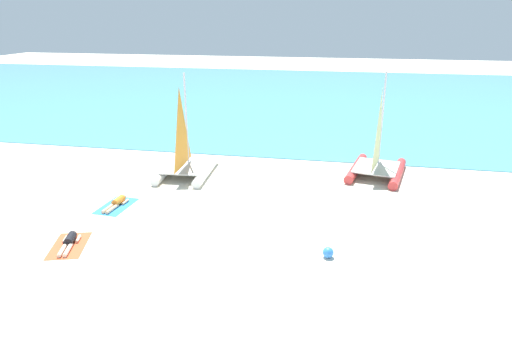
% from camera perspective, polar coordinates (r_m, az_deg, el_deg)
% --- Properties ---
extents(ground_plane, '(120.00, 120.00, 0.00)m').
position_cam_1_polar(ground_plane, '(24.71, 2.46, 1.47)').
color(ground_plane, beige).
extents(ocean_water, '(120.00, 40.00, 0.05)m').
position_cam_1_polar(ocean_water, '(44.10, 6.52, 9.28)').
color(ocean_water, '#4C9EB7').
rests_on(ocean_water, ground).
extents(sailboat_red, '(3.13, 4.21, 4.96)m').
position_cam_1_polar(sailboat_red, '(22.67, 14.96, 1.13)').
color(sailboat_red, '#CC3838').
rests_on(sailboat_red, ground).
extents(sailboat_white, '(2.58, 3.87, 4.90)m').
position_cam_1_polar(sailboat_white, '(22.26, -8.85, 1.21)').
color(sailboat_white, white).
rests_on(sailboat_white, ground).
extents(towel_left, '(1.22, 1.97, 0.01)m').
position_cam_1_polar(towel_left, '(19.56, -17.15, -4.29)').
color(towel_left, '#338CD8').
rests_on(towel_left, ground).
extents(sunbather_left, '(0.57, 1.57, 0.30)m').
position_cam_1_polar(sunbather_left, '(19.56, -17.09, -3.88)').
color(sunbather_left, orange).
rests_on(sunbather_left, towel_left).
extents(towel_right, '(1.61, 2.14, 0.01)m').
position_cam_1_polar(towel_right, '(16.93, -22.42, -8.71)').
color(towel_right, '#EA5933').
rests_on(towel_right, ground).
extents(sunbather_right, '(0.83, 1.54, 0.30)m').
position_cam_1_polar(sunbather_right, '(16.93, -22.41, -8.23)').
color(sunbather_right, black).
rests_on(sunbather_right, towel_right).
extents(beach_ball, '(0.36, 0.36, 0.36)m').
position_cam_1_polar(beach_ball, '(15.10, 9.05, -10.13)').
color(beach_ball, '#337FE5').
rests_on(beach_ball, ground).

